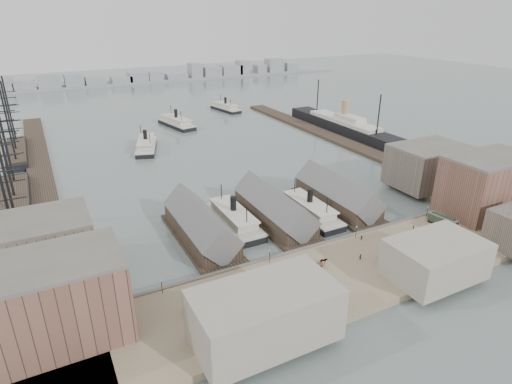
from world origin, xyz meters
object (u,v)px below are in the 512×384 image
tram (443,221)px  horse_cart_left (195,306)px  horse_cart_center (322,262)px  ocean_steamer (344,126)px  ferry_docked_west (234,218)px  horse_cart_right (386,256)px

tram → horse_cart_left: size_ratio=2.10×
tram → horse_cart_center: tram is taller
ocean_steamer → horse_cart_center: (-94.80, -111.69, -1.15)m
ferry_docked_west → tram: (57.59, -34.66, 1.19)m
ferry_docked_west → horse_cart_right: (27.83, -41.25, 0.24)m
ocean_steamer → horse_cart_right: (-77.17, -117.41, -1.17)m
horse_cart_center → horse_cart_right: (17.64, -5.72, -0.02)m
ocean_steamer → horse_cart_center: 146.51m
tram → horse_cart_right: size_ratio=2.06×
ferry_docked_west → horse_cart_left: 45.89m
tram → horse_cart_center: (-47.39, -0.87, -0.93)m
ocean_steamer → horse_cart_center: size_ratio=18.52×
ocean_steamer → horse_cart_center: ocean_steamer is taller
tram → horse_cart_center: size_ratio=1.99×
ocean_steamer → horse_cart_left: size_ratio=19.48×
ocean_steamer → horse_cart_right: 140.51m
ferry_docked_west → ocean_steamer: 129.72m
ocean_steamer → horse_cart_left: (-131.86, -113.37, -1.20)m
tram → horse_cart_center: bearing=172.0°
horse_cart_left → horse_cart_center: size_ratio=0.95×
ocean_steamer → tram: bearing=-113.2°
horse_cart_left → tram: bearing=-66.1°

